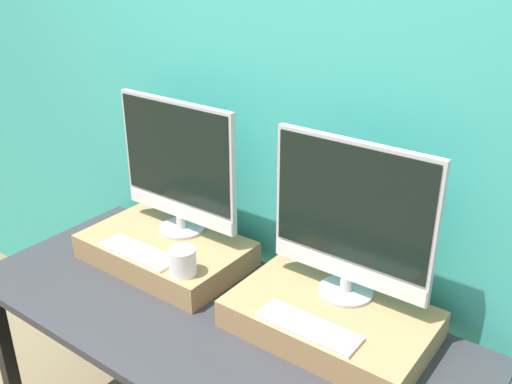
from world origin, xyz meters
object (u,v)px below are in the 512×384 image
Objects in this scene: monitor_right at (351,218)px; keyboard_right at (308,326)px; monitor_left at (178,165)px; keyboard_left at (138,252)px; mug at (183,261)px.

keyboard_right is at bearing -90.00° from monitor_right.
monitor_left reaches higher than keyboard_right.
monitor_left is 1.00× the size of monitor_right.
mug is at bearing -0.00° from keyboard_left.
keyboard_right is at bearing -17.45° from monitor_left.
monitor_right is at bearing 0.00° from monitor_left.
monitor_right reaches higher than keyboard_right.
keyboard_left is 0.22m from mug.
keyboard_right is (0.72, -0.23, -0.26)m from monitor_left.
keyboard_left is 3.37× the size of mug.
keyboard_left is 0.72m from keyboard_right.
monitor_left is 0.72m from monitor_right.
monitor_left is 0.35m from keyboard_left.
monitor_left reaches higher than keyboard_left.
mug is 0.30× the size of keyboard_right.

